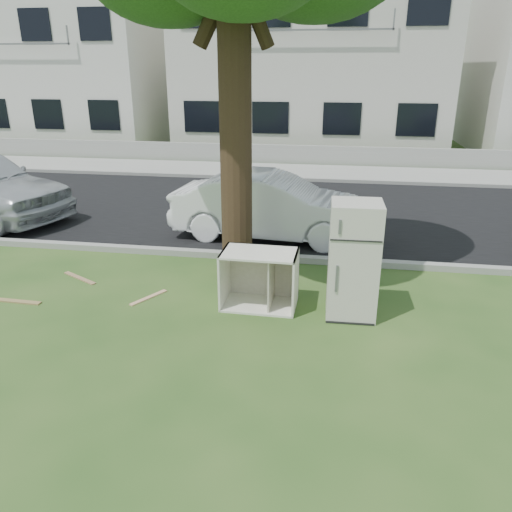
# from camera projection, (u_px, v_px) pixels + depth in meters

# --- Properties ---
(ground) EXTENTS (120.00, 120.00, 0.00)m
(ground) POSITION_uv_depth(u_px,v_px,m) (241.00, 320.00, 7.34)
(ground) COLOR #294D1B
(road) EXTENTS (120.00, 7.00, 0.01)m
(road) POSITION_uv_depth(u_px,v_px,m) (284.00, 210.00, 12.87)
(road) COLOR black
(road) RESTS_ON ground
(kerb_near) EXTENTS (120.00, 0.18, 0.12)m
(kerb_near) POSITION_uv_depth(u_px,v_px,m) (264.00, 260.00, 9.60)
(kerb_near) COLOR gray
(kerb_near) RESTS_ON ground
(kerb_far) EXTENTS (120.00, 0.18, 0.12)m
(kerb_far) POSITION_uv_depth(u_px,v_px,m) (296.00, 181.00, 16.14)
(kerb_far) COLOR gray
(kerb_far) RESTS_ON ground
(sidewalk) EXTENTS (120.00, 2.80, 0.01)m
(sidewalk) POSITION_uv_depth(u_px,v_px,m) (299.00, 172.00, 17.48)
(sidewalk) COLOR gray
(sidewalk) RESTS_ON ground
(low_wall) EXTENTS (120.00, 0.15, 0.70)m
(low_wall) POSITION_uv_depth(u_px,v_px,m) (303.00, 155.00, 18.83)
(low_wall) COLOR gray
(low_wall) RESTS_ON ground
(townhouse_left) EXTENTS (10.20, 8.16, 7.04)m
(townhouse_left) POSITION_uv_depth(u_px,v_px,m) (63.00, 65.00, 24.00)
(townhouse_left) COLOR silver
(townhouse_left) RESTS_ON ground
(townhouse_center) EXTENTS (11.22, 8.16, 7.44)m
(townhouse_center) POSITION_uv_depth(u_px,v_px,m) (313.00, 60.00, 22.14)
(townhouse_center) COLOR beige
(townhouse_center) RESTS_ON ground
(fridge) EXTENTS (0.73, 0.68, 1.73)m
(fridge) POSITION_uv_depth(u_px,v_px,m) (353.00, 260.00, 7.20)
(fridge) COLOR silver
(fridge) RESTS_ON ground
(cabinet) EXTENTS (1.15, 0.73, 0.89)m
(cabinet) POSITION_uv_depth(u_px,v_px,m) (260.00, 279.00, 7.62)
(cabinet) COLOR white
(cabinet) RESTS_ON ground
(plank_a) EXTENTS (1.20, 0.14, 0.02)m
(plank_a) POSITION_uv_depth(u_px,v_px,m) (6.00, 300.00, 7.92)
(plank_a) COLOR olive
(plank_a) RESTS_ON ground
(plank_b) EXTENTS (0.78, 0.48, 0.02)m
(plank_b) POSITION_uv_depth(u_px,v_px,m) (80.00, 278.00, 8.75)
(plank_b) COLOR #9E7852
(plank_b) RESTS_ON ground
(plank_c) EXTENTS (0.43, 0.65, 0.02)m
(plank_c) POSITION_uv_depth(u_px,v_px,m) (149.00, 298.00, 8.01)
(plank_c) COLOR tan
(plank_c) RESTS_ON ground
(car_center) EXTENTS (4.34, 1.86, 1.39)m
(car_center) POSITION_uv_depth(u_px,v_px,m) (272.00, 206.00, 10.60)
(car_center) COLOR white
(car_center) RESTS_ON ground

